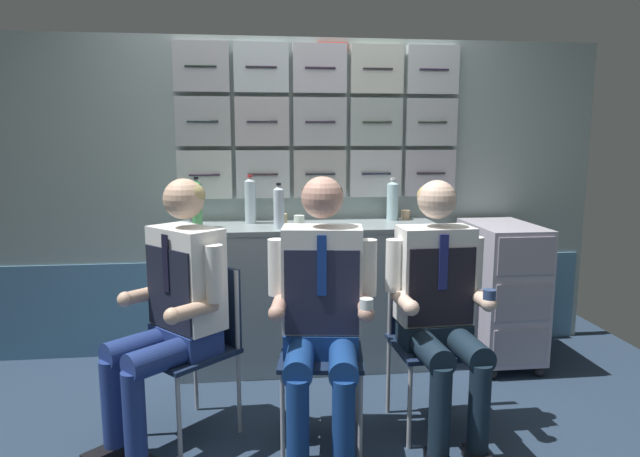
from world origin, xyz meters
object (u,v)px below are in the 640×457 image
Objects in this scene: crew_member_by_counter at (440,298)px; coffee_cup_white at (299,220)px; folding_chair_right at (322,332)px; crew_member_right at (322,302)px; crew_member_left at (173,300)px; folding_chair_left at (202,330)px; service_trolley at (500,289)px; folding_chair_by_counter at (427,324)px; sparkling_bottle_green at (197,203)px.

coffee_cup_white is (-0.62, 0.97, 0.26)m from crew_member_by_counter.
crew_member_right reaches higher than folding_chair_right.
crew_member_left is 1.14m from coffee_cup_white.
folding_chair_left is 0.65× the size of crew_member_right.
coffee_cup_white is at bearing 93.05° from folding_chair_right.
folding_chair_by_counter is at bearing -136.00° from service_trolley.
crew_member_right is 19.16× the size of coffee_cup_white.
folding_chair_right is 1.00× the size of folding_chair_by_counter.
sparkling_bottle_green is 4.62× the size of coffee_cup_white.
folding_chair_right is 1.22m from sparkling_bottle_green.
folding_chair_by_counter is (0.56, 0.06, 0.00)m from folding_chair_right.
folding_chair_left is 1.21m from crew_member_by_counter.
folding_chair_right is 2.68× the size of sparkling_bottle_green.
coffee_cup_white is (-0.61, 0.81, 0.45)m from folding_chair_by_counter.
crew_member_left reaches higher than sparkling_bottle_green.
service_trolley is at bearing 44.00° from folding_chair_by_counter.
folding_chair_right is at bearing 82.27° from crew_member_right.
folding_chair_left is 2.68× the size of sparkling_bottle_green.
sparkling_bottle_green is (-0.08, 0.74, 0.56)m from folding_chair_left.
service_trolley is 2.95× the size of sparkling_bottle_green.
sparkling_bottle_green is at bearing 123.78° from crew_member_right.
folding_chair_by_counter is at bearing 3.08° from crew_member_left.
coffee_cup_white reaches higher than folding_chair_by_counter.
crew_member_right reaches higher than folding_chair_by_counter.
service_trolley is 1.10× the size of folding_chair_right.
folding_chair_left is 0.67m from crew_member_right.
crew_member_left is at bearing -127.55° from coffee_cup_white.
service_trolley is at bearing 50.18° from crew_member_by_counter.
coffee_cup_white is at bearing 54.09° from folding_chair_left.
folding_chair_by_counter is (1.28, 0.07, -0.20)m from crew_member_left.
service_trolley is 13.63× the size of coffee_cup_white.
service_trolley is 1.42m from coffee_cup_white.
crew_member_by_counter is (0.57, -0.10, 0.19)m from folding_chair_right.
coffee_cup_white is (-0.05, 0.87, 0.45)m from folding_chair_right.
folding_chair_left is at bearing -160.77° from service_trolley.
folding_chair_right is at bearing -50.70° from sparkling_bottle_green.
service_trolley is 2.06m from sparkling_bottle_green.
sparkling_bottle_green is (0.04, 0.85, 0.37)m from crew_member_left.
crew_member_by_counter is 4.06× the size of sparkling_bottle_green.
folding_chair_by_counter is at bearing 5.91° from folding_chair_right.
folding_chair_left is 1.05m from coffee_cup_white.
coffee_cup_white is at bearing 52.45° from crew_member_left.
sparkling_bottle_green reaches higher than folding_chair_by_counter.
crew_member_by_counter is at bearing -57.63° from coffee_cup_white.
crew_member_by_counter reaches higher than folding_chair_left.
folding_chair_left and folding_chair_by_counter have the same top height.
crew_member_by_counter reaches higher than folding_chair_by_counter.
coffee_cup_white is at bearing 91.41° from crew_member_right.
folding_chair_left is 0.66× the size of crew_member_by_counter.
crew_member_by_counter is at bearing -9.51° from folding_chair_left.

